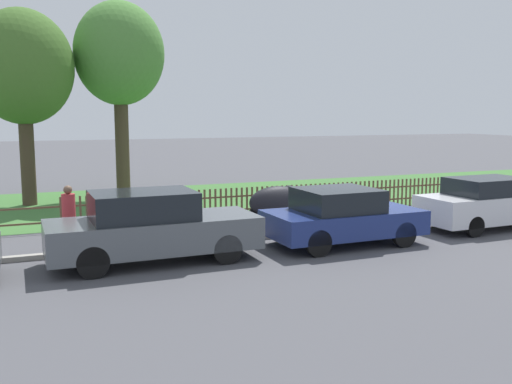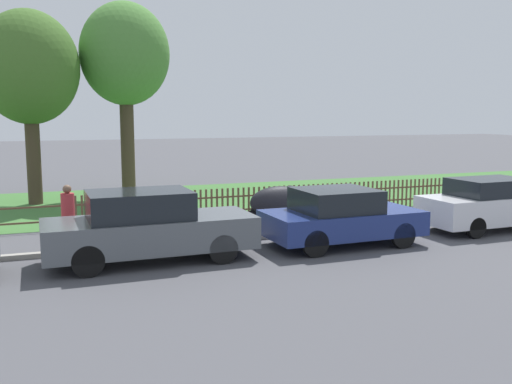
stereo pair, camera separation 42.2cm
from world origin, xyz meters
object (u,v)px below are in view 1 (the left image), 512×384
(parked_car_red_compact, at_px, (491,203))
(pedestrian_near_fence, at_px, (69,214))
(parked_car_navy_estate, at_px, (342,216))
(parked_car_black_saloon, at_px, (151,227))
(tree_nearest_kerb, at_px, (23,68))
(tree_behind_motorcycle, at_px, (119,56))
(covered_motorcycle, at_px, (279,201))

(parked_car_red_compact, bearing_deg, pedestrian_near_fence, 169.61)
(parked_car_navy_estate, height_order, parked_car_red_compact, parked_car_red_compact)
(parked_car_black_saloon, height_order, tree_nearest_kerb, tree_nearest_kerb)
(pedestrian_near_fence, bearing_deg, parked_car_navy_estate, 171.24)
(parked_car_navy_estate, bearing_deg, tree_behind_motorcycle, 109.05)
(parked_car_red_compact, relative_size, tree_behind_motorcycle, 0.60)
(covered_motorcycle, height_order, tree_behind_motorcycle, tree_behind_motorcycle)
(covered_motorcycle, xyz_separation_m, tree_behind_motorcycle, (-3.38, 7.06, 4.72))
(pedestrian_near_fence, bearing_deg, parked_car_red_compact, 179.45)
(parked_car_navy_estate, distance_m, pedestrian_near_fence, 6.60)
(parked_car_navy_estate, bearing_deg, parked_car_red_compact, 1.04)
(tree_behind_motorcycle, bearing_deg, tree_nearest_kerb, -170.79)
(parked_car_navy_estate, xyz_separation_m, pedestrian_near_fence, (-6.30, 1.95, 0.17))
(covered_motorcycle, bearing_deg, tree_behind_motorcycle, 117.83)
(parked_car_black_saloon, bearing_deg, tree_nearest_kerb, 103.30)
(parked_car_red_compact, xyz_separation_m, tree_behind_motorcycle, (-8.66, 9.98, 4.66))
(parked_car_navy_estate, distance_m, parked_car_red_compact, 4.99)
(parked_car_red_compact, height_order, pedestrian_near_fence, pedestrian_near_fence)
(parked_car_navy_estate, xyz_separation_m, tree_nearest_kerb, (-7.08, 9.60, 4.07))
(parked_car_red_compact, xyz_separation_m, covered_motorcycle, (-5.28, 2.92, -0.06))
(parked_car_red_compact, height_order, tree_nearest_kerb, tree_nearest_kerb)
(parked_car_red_compact, relative_size, pedestrian_near_fence, 2.84)
(tree_nearest_kerb, bearing_deg, tree_behind_motorcycle, 9.21)
(tree_nearest_kerb, bearing_deg, covered_motorcycle, -43.81)
(parked_car_navy_estate, distance_m, covered_motorcycle, 3.11)
(parked_car_red_compact, xyz_separation_m, tree_nearest_kerb, (-12.06, 9.43, 4.06))
(parked_car_navy_estate, relative_size, tree_behind_motorcycle, 0.52)
(parked_car_black_saloon, relative_size, tree_behind_motorcycle, 0.62)
(parked_car_red_compact, bearing_deg, covered_motorcycle, 149.61)
(parked_car_navy_estate, relative_size, pedestrian_near_fence, 2.48)
(tree_nearest_kerb, distance_m, tree_behind_motorcycle, 3.50)
(covered_motorcycle, xyz_separation_m, tree_nearest_kerb, (-6.78, 6.50, 4.12))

